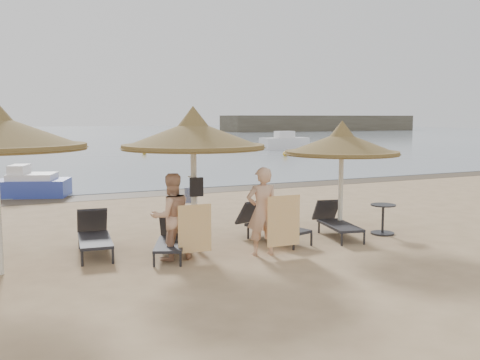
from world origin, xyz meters
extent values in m
plane|color=tan|center=(0.00, 0.00, 0.00)|extent=(160.00, 160.00, 0.00)
cube|color=slate|center=(0.00, 80.00, 0.01)|extent=(200.00, 140.00, 0.03)
cube|color=#4D3F2C|center=(0.00, 9.40, 0.00)|extent=(200.00, 1.60, 0.01)
cube|color=brown|center=(55.00, 80.00, 1.50)|extent=(40.00, 8.00, 3.00)
cube|color=white|center=(18.00, 30.00, 0.50)|extent=(4.00, 1.60, 1.00)
cube|color=white|center=(18.00, 30.00, 1.25)|extent=(1.50, 1.00, 0.60)
cylinder|color=silver|center=(-0.71, 1.25, 1.08)|extent=(0.12, 0.12, 2.17)
cone|color=olive|center=(-0.71, 1.25, 2.39)|extent=(2.99, 2.99, 0.57)
cone|color=olive|center=(-0.71, 1.25, 2.74)|extent=(0.72, 0.72, 0.46)
cylinder|color=olive|center=(-0.71, 1.25, 2.13)|extent=(2.93, 2.93, 0.10)
cylinder|color=silver|center=(2.89, 1.09, 0.97)|extent=(0.11, 0.11, 1.94)
cone|color=olive|center=(2.89, 1.09, 2.15)|extent=(2.68, 2.68, 0.51)
cone|color=olive|center=(2.89, 1.09, 2.45)|extent=(0.65, 0.65, 0.42)
cylinder|color=olive|center=(2.89, 1.09, 1.91)|extent=(2.63, 2.63, 0.09)
cylinder|color=#26272B|center=(-3.08, 0.78, 0.14)|extent=(0.05, 0.05, 0.28)
cylinder|color=#26272B|center=(-2.53, 0.72, 0.14)|extent=(0.05, 0.05, 0.28)
cylinder|color=#26272B|center=(-2.92, 2.16, 0.14)|extent=(0.05, 0.05, 0.28)
cylinder|color=#26272B|center=(-2.37, 2.10, 0.14)|extent=(0.05, 0.05, 0.28)
cube|color=black|center=(-2.72, 1.49, 0.31)|extent=(0.78, 1.55, 0.06)
cube|color=black|center=(-2.62, 2.36, 0.55)|extent=(0.66, 0.49, 0.56)
cylinder|color=#26272B|center=(-1.90, 0.18, 0.12)|extent=(0.04, 0.04, 0.24)
cylinder|color=#26272B|center=(-1.45, 0.00, 0.12)|extent=(0.04, 0.04, 0.24)
cylinder|color=#26272B|center=(-1.43, 1.30, 0.12)|extent=(0.04, 0.04, 0.24)
cylinder|color=#26272B|center=(-0.98, 1.12, 0.12)|extent=(0.04, 0.04, 0.24)
cube|color=black|center=(-1.42, 0.69, 0.27)|extent=(1.00, 1.41, 0.05)
cube|color=black|center=(-1.13, 1.40, 0.48)|extent=(0.64, 0.54, 0.49)
cylinder|color=#26272B|center=(1.07, 0.17, 0.14)|extent=(0.05, 0.05, 0.28)
cylinder|color=#26272B|center=(1.61, 0.33, 0.14)|extent=(0.05, 0.05, 0.28)
cylinder|color=#26272B|center=(0.68, 1.51, 0.14)|extent=(0.05, 0.05, 0.28)
cylinder|color=#26272B|center=(1.21, 1.67, 0.14)|extent=(0.05, 0.05, 0.28)
cube|color=black|center=(1.13, 0.97, 0.31)|extent=(1.01, 1.61, 0.06)
cube|color=black|center=(0.88, 1.81, 0.55)|extent=(0.71, 0.58, 0.56)
cylinder|color=#26272B|center=(2.19, 0.05, 0.13)|extent=(0.05, 0.05, 0.26)
cylinder|color=#26272B|center=(2.70, -0.06, 0.13)|extent=(0.05, 0.05, 0.26)
cylinder|color=#26272B|center=(2.46, 1.33, 0.13)|extent=(0.05, 0.05, 0.26)
cylinder|color=#26272B|center=(2.97, 1.22, 0.13)|extent=(0.05, 0.05, 0.26)
cube|color=black|center=(2.59, 0.68, 0.29)|extent=(0.86, 1.49, 0.06)
cube|color=black|center=(2.76, 1.48, 0.51)|extent=(0.65, 0.50, 0.53)
cylinder|color=#26272B|center=(3.76, 0.60, 0.02)|extent=(0.54, 0.54, 0.04)
cylinder|color=#26272B|center=(3.76, 0.60, 0.35)|extent=(0.06, 0.06, 0.66)
cylinder|color=#26272B|center=(3.76, 0.60, 0.69)|extent=(0.58, 0.58, 0.03)
imported|color=tan|center=(-1.43, 0.57, 0.97)|extent=(0.91, 0.61, 1.94)
imported|color=tan|center=(0.31, 0.13, 1.02)|extent=(1.04, 0.77, 2.04)
cube|color=orange|center=(-1.08, 0.22, 0.64)|extent=(0.66, 0.06, 0.92)
cube|color=orange|center=(0.66, -0.12, 0.70)|extent=(0.72, 0.03, 1.01)
cube|color=white|center=(-0.71, 1.43, 1.09)|extent=(0.27, 0.19, 0.33)
cube|color=black|center=(-0.71, 1.09, 1.31)|extent=(0.28, 0.12, 0.39)
cube|color=#3041A6|center=(-3.23, 10.50, 0.30)|extent=(2.70, 2.12, 0.59)
cube|color=white|center=(-3.23, 10.50, 0.67)|extent=(1.82, 1.63, 0.27)
cube|color=white|center=(-3.64, 10.65, 0.91)|extent=(0.84, 1.09, 0.38)
sphere|color=yellow|center=(5.69, 29.03, 0.16)|extent=(0.32, 0.32, 0.32)
sphere|color=yellow|center=(14.12, 23.14, 0.17)|extent=(0.35, 0.35, 0.35)
camera|label=1|loc=(-4.53, -9.13, 2.74)|focal=40.00mm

